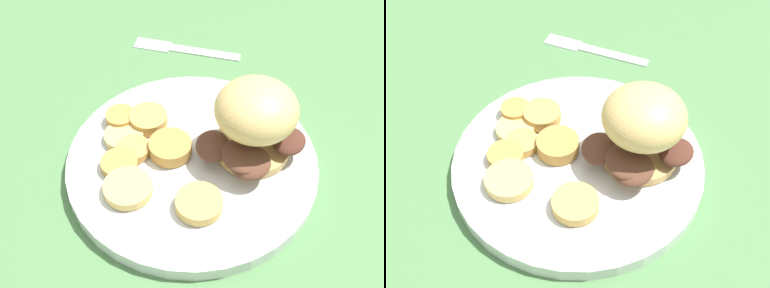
{
  "view_description": "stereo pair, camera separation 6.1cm",
  "coord_description": "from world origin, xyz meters",
  "views": [
    {
      "loc": [
        0.14,
        -0.38,
        0.49
      ],
      "look_at": [
        0.0,
        0.0,
        0.04
      ],
      "focal_mm": 50.0,
      "sensor_mm": 36.0,
      "label": 1
    },
    {
      "loc": [
        0.2,
        -0.35,
        0.49
      ],
      "look_at": [
        0.0,
        0.0,
        0.04
      ],
      "focal_mm": 50.0,
      "sensor_mm": 36.0,
      "label": 2
    }
  ],
  "objects": [
    {
      "name": "sandwich",
      "position": [
        0.06,
        0.03,
        0.07
      ],
      "size": [
        0.13,
        0.12,
        0.1
      ],
      "color": "tan",
      "rests_on": "dinner_plate"
    },
    {
      "name": "potato_round_1",
      "position": [
        -0.1,
        0.03,
        0.03
      ],
      "size": [
        0.04,
        0.04,
        0.01
      ],
      "primitive_type": "cylinder",
      "color": "#BC8942",
      "rests_on": "dinner_plate"
    },
    {
      "name": "fork",
      "position": [
        -0.09,
        0.21,
        0.0
      ],
      "size": [
        0.16,
        0.04,
        0.0
      ],
      "color": "silver",
      "rests_on": "ground_plane"
    },
    {
      "name": "ground_plane",
      "position": [
        0.0,
        0.0,
        0.0
      ],
      "size": [
        4.0,
        4.0,
        0.0
      ],
      "primitive_type": "plane",
      "color": "#4C7A47"
    },
    {
      "name": "potato_round_6",
      "position": [
        0.03,
        -0.06,
        0.03
      ],
      "size": [
        0.05,
        0.05,
        0.01
      ],
      "primitive_type": "cylinder",
      "color": "tan",
      "rests_on": "dinner_plate"
    },
    {
      "name": "potato_round_2",
      "position": [
        -0.05,
        -0.07,
        0.03
      ],
      "size": [
        0.05,
        0.05,
        0.01
      ],
      "primitive_type": "cylinder",
      "color": "#DBB766",
      "rests_on": "dinner_plate"
    },
    {
      "name": "dinner_plate",
      "position": [
        0.0,
        0.0,
        0.01
      ],
      "size": [
        0.29,
        0.29,
        0.02
      ],
      "color": "silver",
      "rests_on": "ground_plane"
    },
    {
      "name": "potato_round_3",
      "position": [
        -0.07,
        -0.02,
        0.02
      ],
      "size": [
        0.04,
        0.04,
        0.01
      ],
      "primitive_type": "cylinder",
      "color": "tan",
      "rests_on": "dinner_plate"
    },
    {
      "name": "potato_round_4",
      "position": [
        -0.07,
        -0.04,
        0.02
      ],
      "size": [
        0.04,
        0.04,
        0.01
      ],
      "primitive_type": "cylinder",
      "color": "#BC8942",
      "rests_on": "dinner_plate"
    },
    {
      "name": "potato_round_7",
      "position": [
        -0.09,
        0.0,
        0.02
      ],
      "size": [
        0.05,
        0.05,
        0.01
      ],
      "primitive_type": "cylinder",
      "color": "#DBB766",
      "rests_on": "dinner_plate"
    },
    {
      "name": "potato_round_0",
      "position": [
        -0.07,
        0.03,
        0.03
      ],
      "size": [
        0.05,
        0.05,
        0.01
      ],
      "primitive_type": "cylinder",
      "color": "tan",
      "rests_on": "dinner_plate"
    },
    {
      "name": "potato_round_5",
      "position": [
        -0.03,
        -0.0,
        0.03
      ],
      "size": [
        0.05,
        0.05,
        0.02
      ],
      "primitive_type": "cylinder",
      "color": "#BC8942",
      "rests_on": "dinner_plate"
    }
  ]
}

